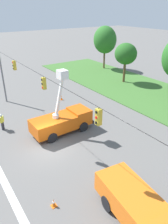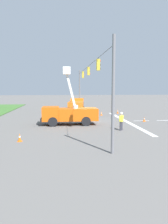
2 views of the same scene
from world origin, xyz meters
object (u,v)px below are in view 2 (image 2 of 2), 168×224
Objects in this scene: traffic_cone_foreground_right at (101,113)px; traffic_cone_near_bucket at (144,119)px; traffic_cone_mid_left at (20,138)px; traffic_cone_lane_edge_a at (118,111)px; utility_truck_support_near at (76,105)px; road_worker at (121,120)px; utility_truck_bucket_lift at (69,113)px.

traffic_cone_foreground_right is 1.04× the size of traffic_cone_near_bucket.
traffic_cone_foreground_right is at bearing 33.27° from traffic_cone_near_bucket.
traffic_cone_lane_edge_a reaches higher than traffic_cone_mid_left.
traffic_cone_mid_left is (-15.13, 9.00, 0.02)m from traffic_cone_foreground_right.
traffic_cone_lane_edge_a is at bearing -106.16° from utility_truck_support_near.
traffic_cone_lane_edge_a is (13.86, -3.21, -0.69)m from road_worker.
road_worker is 2.75× the size of traffic_cone_lane_edge_a.
traffic_cone_near_bucket is at bearing -172.74° from traffic_cone_lane_edge_a.
traffic_cone_near_bucket is at bearing -146.73° from traffic_cone_foreground_right.
utility_truck_support_near is 10.66× the size of traffic_cone_lane_edge_a.
traffic_cone_mid_left is at bearing 163.92° from utility_truck_support_near.
utility_truck_support_near is 10.71× the size of traffic_cone_mid_left.
traffic_cone_mid_left reaches higher than traffic_cone_near_bucket.
utility_truck_support_near reaches higher than traffic_cone_lane_edge_a.
traffic_cone_lane_edge_a reaches higher than traffic_cone_foreground_right.
traffic_cone_mid_left is (-19.29, 5.56, -0.91)m from utility_truck_support_near.
traffic_cone_mid_left is at bearing 123.74° from traffic_cone_near_bucket.
utility_truck_support_near is 6.83m from traffic_cone_lane_edge_a.
traffic_cone_mid_left is 21.17m from traffic_cone_lane_edge_a.
road_worker is 11.61m from traffic_cone_foreground_right.
traffic_cone_foreground_right is at bearing 126.61° from traffic_cone_lane_edge_a.
traffic_cone_foreground_right is at bearing -140.44° from utility_truck_support_near.
utility_truck_support_near reaches higher than road_worker.
traffic_cone_lane_edge_a is (2.28, -3.06, 0.02)m from traffic_cone_foreground_right.
traffic_cone_mid_left reaches higher than traffic_cone_foreground_right.
road_worker is at bearing 140.63° from traffic_cone_near_bucket.
traffic_cone_near_bucket is (5.25, -4.30, -0.72)m from road_worker.
road_worker reaches higher than traffic_cone_foreground_right.
traffic_cone_near_bucket is at bearing -81.43° from utility_truck_bucket_lift.
utility_truck_support_near is at bearing 35.89° from traffic_cone_near_bucket.
road_worker is (-3.86, -4.87, -0.31)m from utility_truck_bucket_lift.
road_worker is 2.76× the size of traffic_cone_mid_left.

